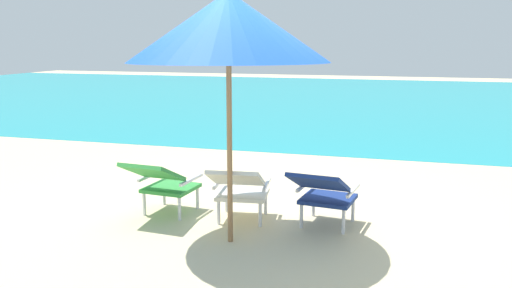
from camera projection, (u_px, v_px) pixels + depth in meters
The scene contains 6 objects.
ground_plane at pixel (311, 149), 9.50m from camera, with size 40.00×40.00×0.00m, color beige.
ocean_band at pixel (358, 99), 17.48m from camera, with size 40.00×18.00×0.01m, color teal.
lounge_chair_left at pixel (163, 181), 5.78m from camera, with size 0.61×0.92×0.68m.
lounge_chair_center at pixel (240, 187), 5.54m from camera, with size 0.64×0.94×0.68m.
lounge_chair_right at pixel (324, 192), 5.37m from camera, with size 0.64×0.93×0.68m.
beach_umbrella_center at pixel (228, 27), 4.76m from camera, with size 2.38×2.38×2.35m.
Camera 1 is at (1.65, -5.22, 1.91)m, focal length 37.46 mm.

